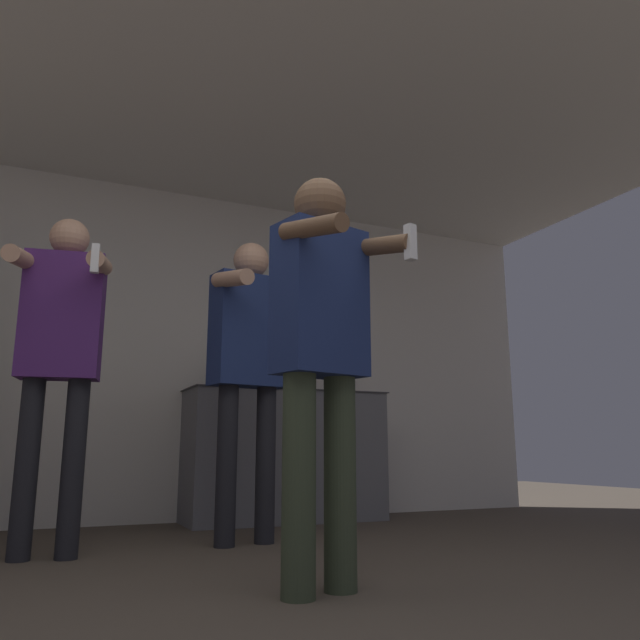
{
  "coord_description": "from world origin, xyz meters",
  "views": [
    {
      "loc": [
        -0.66,
        -1.64,
        0.52
      ],
      "look_at": [
        0.33,
        0.58,
        1.03
      ],
      "focal_mm": 35.0,
      "sensor_mm": 36.0,
      "label": 1
    }
  ],
  "objects_px": {
    "person_woman_foreground": "(321,339)",
    "person_man_side": "(60,341)",
    "bottle_short_whiskey": "(304,376)",
    "bottle_clear_vodka": "(349,384)",
    "bottle_green_wine": "(218,373)",
    "person_spectator_back": "(250,351)"
  },
  "relations": [
    {
      "from": "bottle_clear_vodka",
      "to": "bottle_green_wine",
      "type": "bearing_deg",
      "value": 180.0
    },
    {
      "from": "bottle_green_wine",
      "to": "bottle_clear_vodka",
      "type": "relative_size",
      "value": 1.26
    },
    {
      "from": "bottle_short_whiskey",
      "to": "person_man_side",
      "type": "bearing_deg",
      "value": -148.47
    },
    {
      "from": "person_woman_foreground",
      "to": "bottle_green_wine",
      "type": "bearing_deg",
      "value": 85.12
    },
    {
      "from": "bottle_short_whiskey",
      "to": "person_man_side",
      "type": "distance_m",
      "value": 2.13
    },
    {
      "from": "bottle_short_whiskey",
      "to": "person_man_side",
      "type": "xyz_separation_m",
      "value": [
        -1.82,
        -1.12,
        -0.03
      ]
    },
    {
      "from": "bottle_clear_vodka",
      "to": "person_spectator_back",
      "type": "distance_m",
      "value": 1.58
    },
    {
      "from": "person_woman_foreground",
      "to": "person_spectator_back",
      "type": "xyz_separation_m",
      "value": [
        0.11,
        1.29,
        0.14
      ]
    },
    {
      "from": "bottle_green_wine",
      "to": "person_man_side",
      "type": "bearing_deg",
      "value": -135.23
    },
    {
      "from": "bottle_clear_vodka",
      "to": "person_man_side",
      "type": "relative_size",
      "value": 0.14
    },
    {
      "from": "person_man_side",
      "to": "bottle_clear_vodka",
      "type": "bearing_deg",
      "value": 26.72
    },
    {
      "from": "bottle_green_wine",
      "to": "person_woman_foreground",
      "type": "distance_m",
      "value": 2.35
    },
    {
      "from": "person_woman_foreground",
      "to": "person_man_side",
      "type": "bearing_deg",
      "value": 127.22
    },
    {
      "from": "bottle_clear_vodka",
      "to": "person_woman_foreground",
      "type": "relative_size",
      "value": 0.15
    },
    {
      "from": "bottle_green_wine",
      "to": "person_woman_foreground",
      "type": "xyz_separation_m",
      "value": [
        -0.2,
        -2.33,
        -0.14
      ]
    },
    {
      "from": "bottle_short_whiskey",
      "to": "bottle_clear_vodka",
      "type": "height_order",
      "value": "bottle_short_whiskey"
    },
    {
      "from": "bottle_short_whiskey",
      "to": "bottle_clear_vodka",
      "type": "bearing_deg",
      "value": 0.0
    },
    {
      "from": "person_man_side",
      "to": "person_spectator_back",
      "type": "bearing_deg",
      "value": 3.79
    },
    {
      "from": "person_woman_foreground",
      "to": "person_spectator_back",
      "type": "bearing_deg",
      "value": 84.95
    },
    {
      "from": "bottle_clear_vodka",
      "to": "person_man_side",
      "type": "distance_m",
      "value": 2.48
    },
    {
      "from": "person_woman_foreground",
      "to": "person_spectator_back",
      "type": "relative_size",
      "value": 0.92
    },
    {
      "from": "bottle_clear_vodka",
      "to": "person_man_side",
      "type": "bearing_deg",
      "value": -153.28
    }
  ]
}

